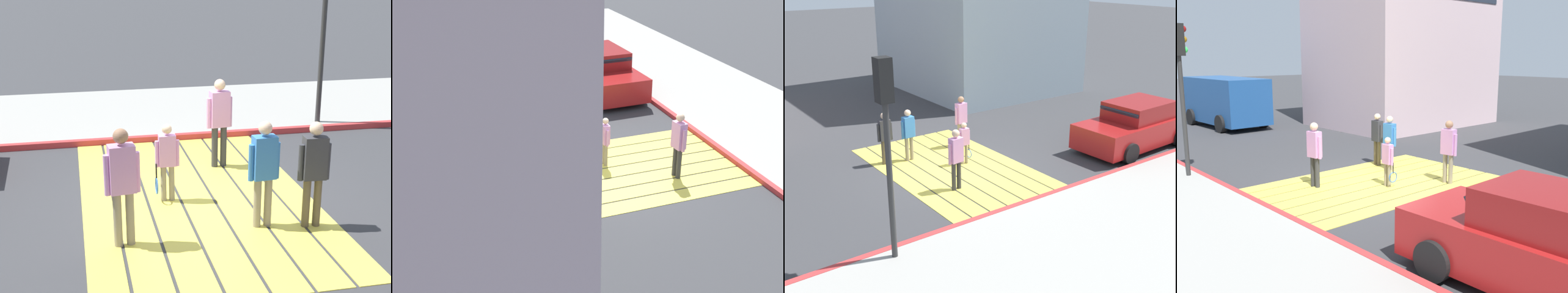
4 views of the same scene
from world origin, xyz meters
The scene contains 11 objects.
ground_plane centered at (0.00, 0.00, 0.00)m, with size 120.00×120.00×0.00m, color #38383A.
crosswalk_stripes centered at (0.00, 0.00, 0.01)m, with size 6.40×3.80×0.01m.
sidewalk_west centered at (-5.60, 0.00, 0.06)m, with size 4.80×40.00×0.12m, color #9E9B93.
curb_painted centered at (-3.25, 0.00, 0.07)m, with size 0.16×40.00×0.13m, color #BC3333.
car_parked_near_curb centered at (-2.00, -5.97, 0.73)m, with size 2.07×4.35×1.57m.
traffic_light_corner centered at (-3.58, 3.74, 3.04)m, with size 0.39×0.28×4.24m.
pedestrian_adult_lead centered at (1.46, 1.46, 0.96)m, with size 0.23×0.48×1.65m.
pedestrian_adult_trailing centered at (1.30, 0.75, 0.96)m, with size 0.23×0.49×1.65m.
pedestrian_adult_side centered at (1.48, -1.34, 1.00)m, with size 0.26×0.50×1.72m.
pedestrian_teen_behind centered at (-1.39, 0.76, 1.00)m, with size 0.26×0.50×1.72m.
pedestrian_child_with_racket centered at (0.05, -0.49, 0.75)m, with size 0.28×0.41×1.33m.
Camera 3 is at (-11.92, 7.60, 5.78)m, focal length 46.19 mm.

